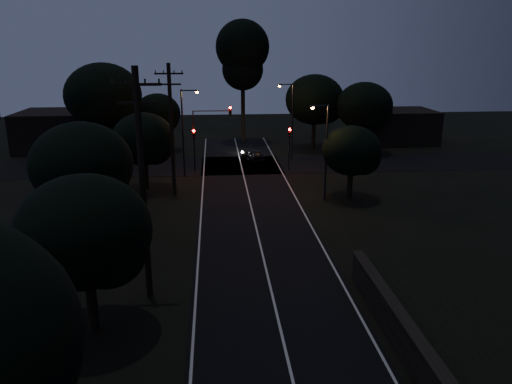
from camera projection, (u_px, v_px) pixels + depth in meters
road_surface at (249, 196)px, 40.40m from camera, size 60.00×70.00×0.03m
utility_pole_mid at (142, 183)px, 22.89m from camera, size 2.20×0.30×11.00m
utility_pole_far at (171, 129)px, 39.19m from camera, size 2.20×0.30×10.50m
tree_left_b at (89, 235)px, 20.12m from camera, size 5.47×5.47×6.95m
tree_left_c at (85, 168)px, 29.35m from camera, size 5.99×5.99×7.57m
tree_left_d at (146, 140)px, 41.18m from camera, size 5.13×5.13×6.51m
tree_far_nw at (159, 114)px, 56.41m from camera, size 5.16×5.16×6.54m
tree_far_w at (106, 97)px, 51.47m from camera, size 7.91×7.91×10.08m
tree_far_ne at (317, 101)px, 57.46m from camera, size 6.77×6.77×8.56m
tree_far_e at (366, 107)px, 55.13m from camera, size 6.22×6.22×7.89m
tree_right_a at (354, 152)px, 38.82m from camera, size 4.60×4.60×5.84m
tall_pine at (243, 54)px, 60.24m from camera, size 6.49×6.49×14.75m
building_left at (65, 130)px, 58.09m from camera, size 10.00×8.00×4.40m
building_right at (396, 126)px, 62.34m from camera, size 9.00×7.00×4.00m
signal_left at (194, 142)px, 47.69m from camera, size 0.28×0.35×4.10m
signal_right at (289, 141)px, 48.43m from camera, size 0.28×0.35×4.10m
signal_mast at (211, 126)px, 47.40m from camera, size 3.70×0.35×6.25m
streetlight_a at (185, 127)px, 45.22m from camera, size 1.66×0.26×8.00m
streetlight_b at (291, 116)px, 51.80m from camera, size 1.66×0.26×8.00m
streetlight_c at (324, 145)px, 38.56m from camera, size 1.46×0.26×7.50m
car at (253, 155)px, 52.49m from camera, size 2.46×3.98×1.26m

